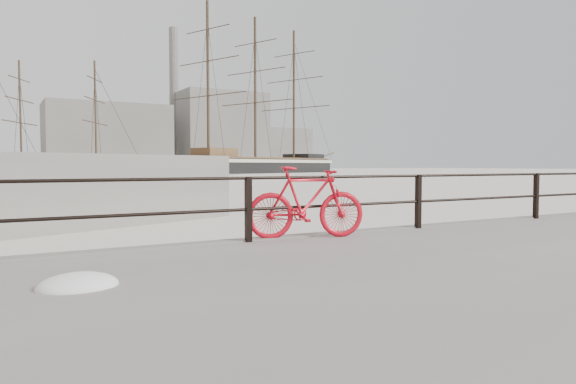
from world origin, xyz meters
name	(u,v)px	position (x,y,z in m)	size (l,w,h in m)	color
ground	(412,246)	(0.00, 0.00, 0.00)	(400.00, 400.00, 0.00)	white
guardrail	(418,201)	(0.00, -0.15, 0.85)	(28.00, 0.10, 1.00)	black
bicycle	(306,202)	(-2.52, -0.25, 0.93)	(1.92, 0.29, 1.16)	red
barque_black	(255,173)	(36.91, 82.24, 0.00)	(54.58, 17.86, 31.26)	black
schooner_mid	(59,175)	(1.82, 80.45, 0.00)	(25.58, 10.82, 18.70)	beige
industrial_west	(107,138)	(20.00, 140.00, 9.00)	(32.00, 18.00, 18.00)	gray
industrial_mid	(219,132)	(55.00, 145.00, 12.00)	(26.00, 20.00, 24.00)	gray
industrial_east	(276,149)	(78.00, 150.00, 7.00)	(20.00, 16.00, 14.00)	gray
smokestack	(174,99)	(42.00, 150.00, 22.00)	(2.80, 2.80, 44.00)	gray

